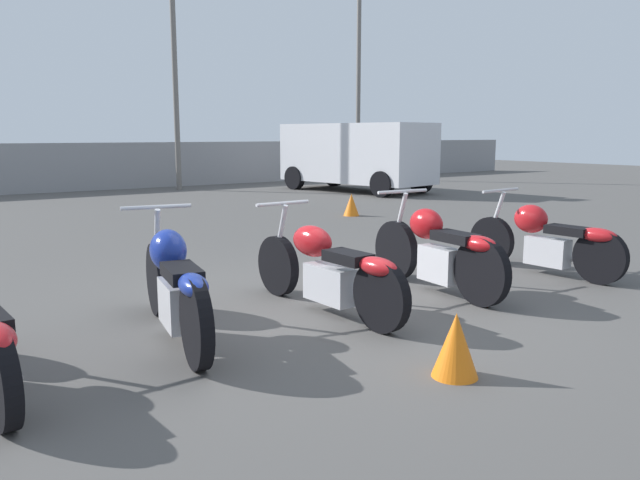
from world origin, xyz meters
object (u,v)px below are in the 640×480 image
parked_van (356,154)px  traffic_cone_far (456,345)px  light_pole_left (359,51)px  light_pole_right (174,56)px  motorcycle_slot_2 (327,269)px  motorcycle_slot_3 (438,251)px  motorcycle_slot_4 (546,239)px  traffic_cone_near (351,205)px  motorcycle_slot_1 (175,286)px

parked_van → traffic_cone_far: bearing=-135.0°
light_pole_left → light_pole_right: (-7.17, -0.31, -0.70)m
motorcycle_slot_2 → traffic_cone_far: size_ratio=4.82×
light_pole_left → motorcycle_slot_3: size_ratio=3.87×
motorcycle_slot_4 → traffic_cone_near: (1.45, 5.64, -0.19)m
parked_van → motorcycle_slot_2: bearing=-139.0°
motorcycle_slot_1 → parked_van: bearing=56.1°
motorcycle_slot_1 → light_pole_right: bearing=77.9°
motorcycle_slot_1 → traffic_cone_far: size_ratio=4.73×
light_pole_left → motorcycle_slot_3: 17.36m
light_pole_left → motorcycle_slot_2: size_ratio=3.58×
motorcycle_slot_2 → traffic_cone_near: (4.56, 5.48, -0.19)m
motorcycle_slot_1 → traffic_cone_far: 2.27m
parked_van → motorcycle_slot_4: bearing=-126.1°
motorcycle_slot_3 → parked_van: parked_van is taller
motorcycle_slot_3 → light_pole_left: bearing=58.6°
motorcycle_slot_4 → parked_van: 11.26m
motorcycle_slot_1 → motorcycle_slot_4: motorcycle_slot_1 is taller
motorcycle_slot_4 → traffic_cone_near: motorcycle_slot_4 is taller
motorcycle_slot_4 → traffic_cone_far: size_ratio=4.50×
motorcycle_slot_1 → motorcycle_slot_3: motorcycle_slot_3 is taller
motorcycle_slot_2 → motorcycle_slot_3: (1.41, -0.04, 0.03)m
light_pole_left → traffic_cone_far: 19.71m
light_pole_left → motorcycle_slot_3: (-9.82, -13.69, -4.18)m
traffic_cone_far → motorcycle_slot_1: bearing=123.9°
light_pole_right → motorcycle_slot_4: 13.98m
light_pole_right → motorcycle_slot_4: (-0.95, -13.50, -3.51)m
light_pole_left → motorcycle_slot_2: bearing=-129.4°
motorcycle_slot_2 → traffic_cone_near: motorcycle_slot_2 is taller
parked_van → traffic_cone_near: parked_van is taller
motorcycle_slot_2 → traffic_cone_far: bearing=-98.6°
light_pole_right → traffic_cone_far: bearing=-105.7°
motorcycle_slot_1 → traffic_cone_near: 8.09m
traffic_cone_near → parked_van: bearing=50.8°
traffic_cone_near → motorcycle_slot_1: bearing=-138.2°
motorcycle_slot_2 → traffic_cone_far: motorcycle_slot_2 is taller
motorcycle_slot_4 → parked_van: parked_van is taller
light_pole_left → motorcycle_slot_4: size_ratio=3.84×
light_pole_right → motorcycle_slot_3: (-2.65, -13.38, -3.48)m
motorcycle_slot_3 → light_pole_right: bearing=83.1°
light_pole_left → traffic_cone_near: 11.43m
motorcycle_slot_4 → traffic_cone_near: size_ratio=4.51×
parked_van → light_pole_right: bearing=130.5°
light_pole_left → traffic_cone_far: bearing=-126.5°
motorcycle_slot_4 → traffic_cone_far: 3.70m
light_pole_right → traffic_cone_near: 8.70m
motorcycle_slot_2 → parked_van: (8.16, 9.89, 0.69)m
motorcycle_slot_3 → traffic_cone_near: size_ratio=4.47×
motorcycle_slot_4 → motorcycle_slot_1: bearing=172.7°
motorcycle_slot_2 → parked_van: size_ratio=0.45×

